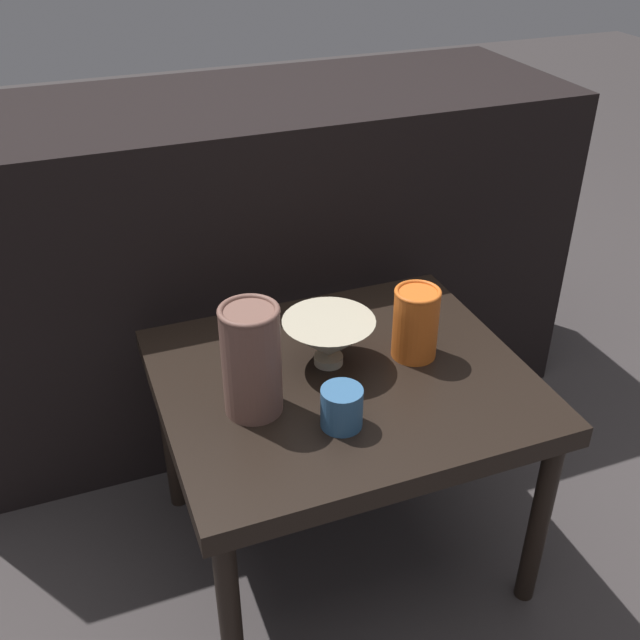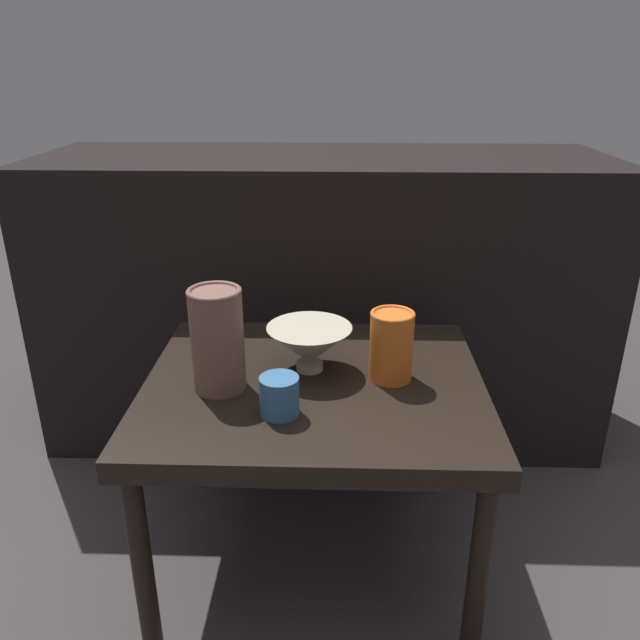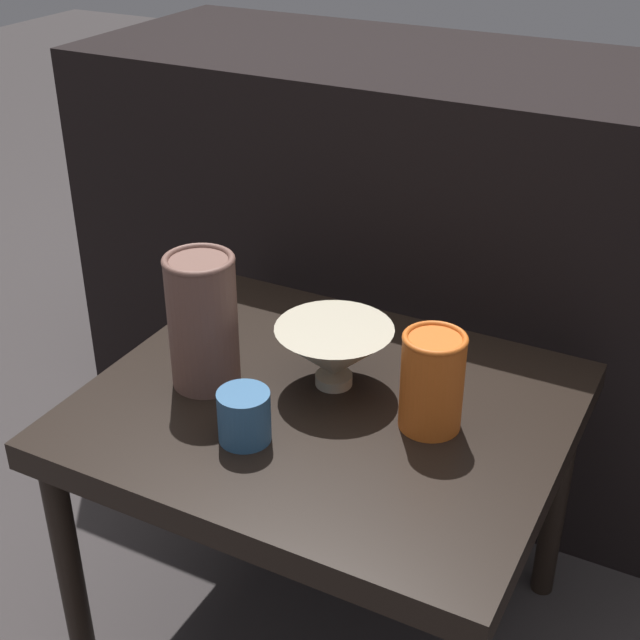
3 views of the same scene
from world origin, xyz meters
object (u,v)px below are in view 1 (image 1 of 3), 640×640
Objects in this scene: vase_textured_left at (251,359)px; vase_colorful_right at (416,322)px; cup at (342,408)px; bowl at (329,339)px.

vase_colorful_right is (0.31, 0.05, -0.03)m from vase_textured_left.
vase_textured_left reaches higher than cup.
cup is at bearing -104.53° from bowl.
vase_textured_left is 2.79× the size of cup.
vase_textured_left is at bearing -154.67° from bowl.
bowl is 0.18m from vase_textured_left.
bowl is 0.16m from vase_colorful_right.
vase_colorful_right is 0.24m from cup.
cup is (-0.20, -0.14, -0.03)m from vase_colorful_right.
vase_textured_left is at bearing -171.59° from vase_colorful_right.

